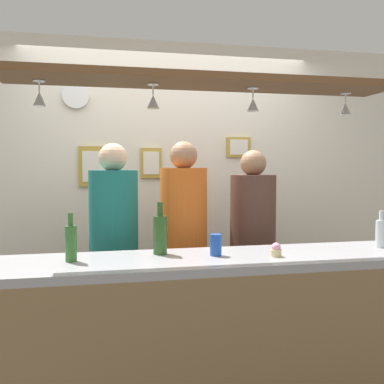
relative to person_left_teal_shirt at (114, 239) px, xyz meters
The scene contains 19 objects.
back_wall 0.93m from the person_left_teal_shirt, 55.20° to the left, with size 4.40×0.06×2.60m, color silver.
bar_counter 1.07m from the person_left_teal_shirt, 60.23° to the right, with size 2.70×0.55×1.01m.
overhead_glass_rack 1.29m from the person_left_teal_shirt, 53.31° to the right, with size 2.20×0.36×0.04m, color brown.
hanging_wineglass_far_left 1.14m from the person_left_teal_shirt, 121.50° to the right, with size 0.07×0.07×0.13m.
hanging_wineglass_left 1.10m from the person_left_teal_shirt, 72.33° to the right, with size 0.07×0.07×0.13m.
hanging_wineglass_center_left 1.34m from the person_left_teal_shirt, 39.86° to the right, with size 0.07×0.07×0.13m.
hanging_wineglass_center 1.75m from the person_left_teal_shirt, 23.51° to the right, with size 0.07×0.07×0.13m.
person_left_teal_shirt is the anchor object (origin of this frame).
person_middle_orange_shirt 0.50m from the person_left_teal_shirt, ahead, with size 0.34×0.34×1.70m.
person_right_brown_shirt 1.02m from the person_left_teal_shirt, ahead, with size 0.34×0.34×1.64m.
bottle_soda_clear 1.76m from the person_left_teal_shirt, 22.71° to the right, with size 0.06×0.06×0.23m.
bottle_beer_green_import 0.74m from the person_left_teal_shirt, 108.66° to the right, with size 0.06×0.06×0.26m.
bottle_champagne_green 0.66m from the person_left_teal_shirt, 67.20° to the right, with size 0.08×0.08×0.30m.
drink_can 0.90m from the person_left_teal_shirt, 51.71° to the right, with size 0.07×0.07×0.12m, color #1E4CB2.
cupcake 1.18m from the person_left_teal_shirt, 42.11° to the right, with size 0.06×0.06×0.08m.
picture_frame_caricature 0.86m from the person_left_teal_shirt, 101.97° to the left, with size 0.26×0.02×0.34m.
picture_frame_crest 0.93m from the person_left_teal_shirt, 63.71° to the left, with size 0.18×0.02×0.26m.
picture_frame_upper_small 1.48m from the person_left_teal_shirt, 31.11° to the left, with size 0.22×0.02×0.18m.
wall_clock 1.32m from the person_left_teal_shirt, 113.06° to the left, with size 0.22×0.22×0.03m, color white.
Camera 1 is at (-0.55, -2.61, 1.52)m, focal length 39.47 mm.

